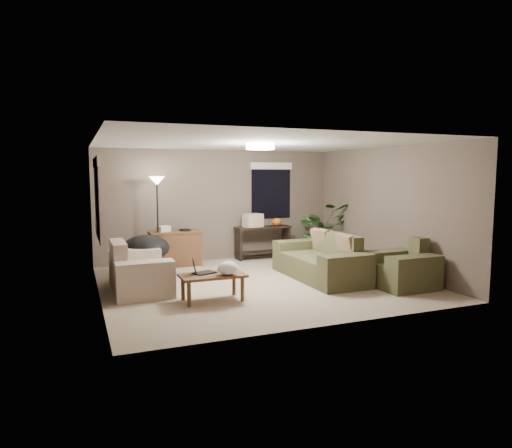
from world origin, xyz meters
name	(u,v)px	position (x,y,z in m)	size (l,w,h in m)	color
room_shell	(260,214)	(0.00, 0.00, 1.25)	(5.50, 5.50, 5.50)	tan
main_sofa	(321,263)	(1.21, -0.08, 0.29)	(0.95, 2.20, 0.85)	#49482C
throw_pillows	(333,243)	(1.47, -0.08, 0.65)	(0.31, 1.37, 0.47)	#8C7251
loveseat	(138,273)	(-2.12, 0.28, 0.30)	(0.90, 1.60, 0.85)	beige
armchair	(402,270)	(2.17, -1.20, 0.30)	(0.95, 1.00, 0.85)	#47472B
coffee_table	(212,278)	(-1.13, -0.81, 0.36)	(1.00, 0.55, 0.42)	brown
laptop	(200,270)	(-1.30, -0.71, 0.48)	(0.41, 0.32, 0.24)	black
plastic_bag	(228,268)	(-0.93, -0.96, 0.53)	(0.31, 0.28, 0.22)	white
desk	(176,248)	(-1.09, 2.10, 0.38)	(1.10, 0.50, 0.75)	brown
desk_papers	(168,229)	(-1.25, 2.09, 0.80)	(0.71, 0.31, 0.12)	silver
console_table	(263,240)	(0.97, 2.20, 0.44)	(1.30, 0.40, 0.75)	black
pumpkin	(277,222)	(1.32, 2.20, 0.84)	(0.22, 0.22, 0.18)	orange
cardboard_box	(253,220)	(0.72, 2.20, 0.90)	(0.40, 0.30, 0.30)	beige
papasan_chair	(146,252)	(-1.83, 1.31, 0.47)	(1.00, 1.00, 0.80)	black
floor_lamp	(157,192)	(-1.48, 1.98, 1.60)	(0.32, 0.32, 1.91)	black
ceiling_fixture	(260,146)	(0.00, 0.00, 2.44)	(0.50, 0.50, 0.10)	white
houseplant	(321,236)	(2.29, 1.81, 0.50)	(1.16, 1.29, 1.00)	#2D5923
cat_scratching_post	(337,252)	(2.35, 1.18, 0.21)	(0.32, 0.32, 0.50)	tan
window_left	(96,185)	(-2.73, 0.30, 1.78)	(0.05, 1.56, 1.33)	black
window_back	(271,181)	(1.30, 2.48, 1.79)	(1.06, 0.05, 1.33)	black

